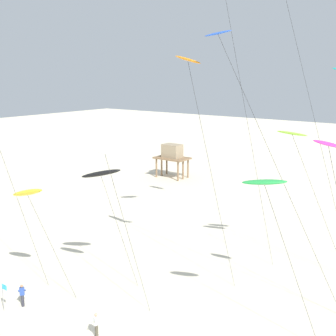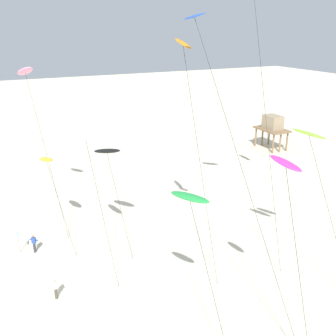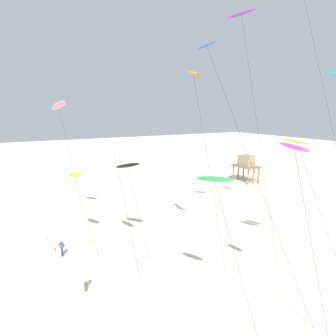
# 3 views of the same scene
# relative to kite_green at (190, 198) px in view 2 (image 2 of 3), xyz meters

# --- Properties ---
(ground_plane) EXTENTS (260.00, 260.00, 0.00)m
(ground_plane) POSITION_rel_kite_green_xyz_m (-7.27, -4.69, -10.07)
(ground_plane) COLOR beige
(kite_green) EXTENTS (4.98, 1.89, 10.44)m
(kite_green) POSITION_rel_kite_green_xyz_m (0.00, 0.00, 0.00)
(kite_green) COLOR green
(kite_green) RESTS_ON ground
(kite_blue) EXTENTS (9.83, 3.22, 19.35)m
(kite_blue) POSITION_rel_kite_green_xyz_m (-4.81, 3.11, 8.15)
(kite_blue) COLOR blue
(kite_blue) RESTS_ON ground
(kite_orange) EXTENTS (5.04, 1.55, 17.84)m
(kite_orange) POSITION_rel_kite_green_xyz_m (-8.16, 3.88, 7.02)
(kite_orange) COLOR orange
(kite_orange) RESTS_ON ground
(kite_yellow) EXTENTS (5.16, 1.75, 8.55)m
(kite_yellow) POSITION_rel_kite_green_xyz_m (-16.50, -4.85, -2.26)
(kite_yellow) COLOR yellow
(kite_yellow) RESTS_ON ground
(kite_white) EXTENTS (4.27, 1.74, 11.77)m
(kite_white) POSITION_rel_kite_green_xyz_m (-10.42, -2.78, 1.08)
(kite_white) COLOR white
(kite_white) RESTS_ON ground
(kite_magenta) EXTENTS (3.96, 1.45, 12.43)m
(kite_magenta) POSITION_rel_kite_green_xyz_m (2.34, 4.16, 1.82)
(kite_magenta) COLOR #D8339E
(kite_magenta) RESTS_ON ground
(kite_lime) EXTENTS (6.00, 2.33, 12.00)m
(kite_lime) POSITION_rel_kite_green_xyz_m (-2.51, 10.61, 1.48)
(kite_lime) COLOR #8CD833
(kite_lime) RESTS_ON ground
(kite_pink) EXTENTS (6.31, 2.39, 15.50)m
(kite_pink) POSITION_rel_kite_green_xyz_m (-21.01, -5.18, 4.65)
(kite_pink) COLOR pink
(kite_pink) RESTS_ON ground
(kite_black) EXTENTS (4.56, 2.08, 9.47)m
(kite_black) POSITION_rel_kite_green_xyz_m (-13.33, -0.40, -1.20)
(kite_black) COLOR black
(kite_black) RESTS_ON ground
(kite_flyer_nearest) EXTENTS (0.54, 0.56, 1.67)m
(kite_flyer_nearest) POSITION_rel_kite_green_xyz_m (-8.10, -6.31, -9.18)
(kite_flyer_nearest) COLOR #4C4738
(kite_flyer_nearest) RESTS_ON ground
(kite_flyer_middle) EXTENTS (0.72, 0.73, 1.67)m
(kite_flyer_middle) POSITION_rel_kite_green_xyz_m (-15.13, -6.83, -9.18)
(kite_flyer_middle) COLOR #33333D
(kite_flyer_middle) RESTS_ON ground
(stilt_house) EXTENTS (5.32, 3.43, 5.39)m
(stilt_house) POSITION_rel_kite_green_xyz_m (-30.08, 31.66, -6.22)
(stilt_house) COLOR #846647
(stilt_house) RESTS_ON ground
(marker_flag) EXTENTS (0.56, 0.05, 2.10)m
(marker_flag) POSITION_rel_kite_green_xyz_m (-15.52, -8.02, -8.58)
(marker_flag) COLOR gray
(marker_flag) RESTS_ON ground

